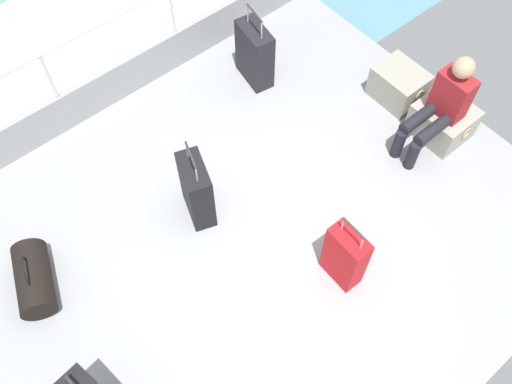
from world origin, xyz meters
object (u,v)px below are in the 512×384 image
Objects in this scene: cargo_crate_0 at (399,85)px; passenger_seated at (441,105)px; duffel_bag at (34,279)px; suitcase_1 at (255,54)px; suitcase_2 at (345,256)px; suitcase_0 at (197,190)px; cargo_crate_1 at (443,120)px.

cargo_crate_0 is 0.73m from passenger_seated.
passenger_seated is at bearing 73.69° from duffel_bag.
cargo_crate_0 is 0.61× the size of suitcase_1.
passenger_seated is 1.26× the size of suitcase_2.
suitcase_0 is at bearing -95.12° from cargo_crate_0.
cargo_crate_1 is 1.93m from suitcase_2.
suitcase_1 is 1.06× the size of suitcase_2.
cargo_crate_1 is (0.60, -0.01, -0.01)m from cargo_crate_0.
suitcase_1 is at bearing 102.73° from duffel_bag.
cargo_crate_1 is at bearing 104.31° from suitcase_2.
cargo_crate_0 is at bearing 84.88° from suitcase_0.
suitcase_0 reaches higher than suitcase_2.
cargo_crate_1 is at bearing 90.00° from passenger_seated.
suitcase_0 is at bearing -156.50° from suitcase_2.
suitcase_2 is (1.08, -1.88, 0.15)m from cargo_crate_0.
suitcase_2 is (0.48, -1.87, 0.16)m from cargo_crate_1.
passenger_seated is 1.51× the size of duffel_bag.
passenger_seated is (0.00, -0.18, 0.37)m from cargo_crate_1.
duffel_bag is (-1.58, -2.09, -0.18)m from suitcase_2.
suitcase_2 is at bearing 23.50° from suitcase_0.
cargo_crate_0 is 4.00m from duffel_bag.
passenger_seated reaches higher than cargo_crate_0.
cargo_crate_0 is 0.79× the size of duffel_bag.
cargo_crate_0 is at bearing 82.77° from duffel_bag.
suitcase_0 is at bearing 79.44° from duffel_bag.
passenger_seated is at bearing 105.74° from suitcase_2.
suitcase_1 is (-1.18, -0.97, 0.15)m from cargo_crate_0.
cargo_crate_1 is at bearing 74.38° from duffel_bag.
suitcase_2 is 2.63m from duffel_bag.
duffel_bag is (-1.11, -3.78, -0.39)m from passenger_seated.
suitcase_1 is (-0.96, 1.47, -0.01)m from suitcase_0.
suitcase_0 is 1.76m from suitcase_1.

